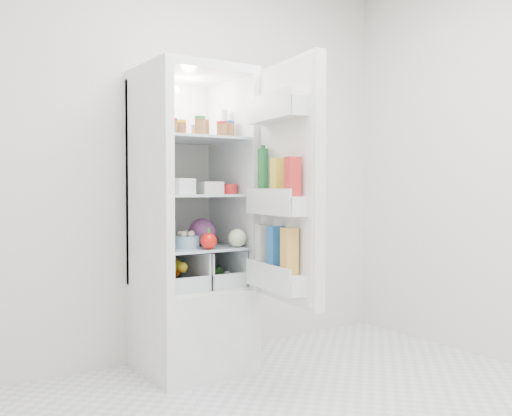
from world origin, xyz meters
TOP-DOWN VIEW (x-y plane):
  - room_walls at (0.00, 0.00)m, footprint 3.02×3.02m
  - refrigerator at (-0.20, 1.25)m, footprint 0.60×0.60m
  - shelf_low at (-0.20, 1.19)m, footprint 0.49×0.53m
  - shelf_mid at (-0.20, 1.19)m, footprint 0.49×0.53m
  - shelf_top at (-0.20, 1.19)m, footprint 0.49×0.53m
  - crisper_left at (-0.32, 1.19)m, footprint 0.23×0.46m
  - crisper_right at (-0.08, 1.19)m, footprint 0.23×0.46m
  - condiment_jars at (-0.21, 1.13)m, footprint 0.46×0.34m
  - squeeze_bottle at (0.00, 1.17)m, footprint 0.06×0.06m
  - tub_white at (-0.37, 1.03)m, footprint 0.18×0.18m
  - tub_cream at (-0.13, 1.11)m, footprint 0.14×0.14m
  - tin_red at (-0.01, 1.09)m, footprint 0.11×0.11m
  - foil_tray at (-0.28, 1.37)m, footprint 0.17×0.14m
  - tub_green at (-0.14, 1.29)m, footprint 0.11×0.14m
  - red_cabbage at (-0.16, 1.16)m, footprint 0.16×0.16m
  - bell_pepper at (-0.21, 0.97)m, footprint 0.09×0.09m
  - mushroom_bowl at (-0.29, 1.10)m, footprint 0.19×0.19m
  - salad_bag at (-0.02, 0.99)m, footprint 0.11×0.11m
  - citrus_pile at (-0.33, 1.12)m, footprint 0.20×0.24m
  - veg_pile at (-0.07, 1.18)m, footprint 0.16×0.30m
  - fridge_door at (0.06, 0.61)m, footprint 0.24×0.60m

SIDE VIEW (x-z plane):
  - veg_pile at x=-0.07m, z-range 0.51..0.61m
  - citrus_pile at x=-0.33m, z-range 0.51..0.67m
  - crisper_left at x=-0.32m, z-range 0.50..0.72m
  - crisper_right at x=-0.08m, z-range 0.50..0.72m
  - refrigerator at x=-0.20m, z-range -0.23..1.57m
  - shelf_low at x=-0.20m, z-range 0.73..0.75m
  - mushroom_bowl at x=-0.29m, z-range 0.75..0.82m
  - bell_pepper at x=-0.21m, z-range 0.75..0.84m
  - salad_bag at x=-0.02m, z-range 0.75..0.85m
  - red_cabbage at x=-0.16m, z-range 0.75..0.91m
  - shelf_mid at x=-0.20m, z-range 1.04..1.06m
  - foil_tray at x=-0.28m, z-range 1.06..1.09m
  - tin_red at x=-0.01m, z-range 1.06..1.12m
  - fridge_door at x=0.06m, z-range 0.44..1.74m
  - tub_cream at x=-0.13m, z-range 1.06..1.13m
  - tub_green at x=-0.14m, z-range 1.06..1.13m
  - tub_white at x=-0.37m, z-range 1.06..1.15m
  - shelf_top at x=-0.20m, z-range 1.37..1.39m
  - condiment_jars at x=-0.21m, z-range 1.39..1.47m
  - squeeze_bottle at x=0.00m, z-range 1.39..1.57m
  - room_walls at x=0.00m, z-range 0.29..2.90m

